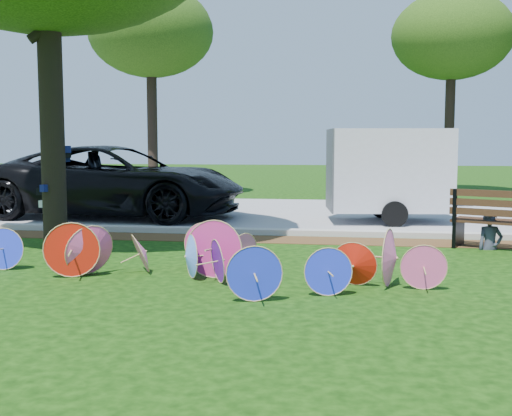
{
  "coord_description": "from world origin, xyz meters",
  "views": [
    {
      "loc": [
        1.95,
        -8.13,
        1.97
      ],
      "look_at": [
        0.5,
        2.0,
        0.9
      ],
      "focal_mm": 45.0,
      "sensor_mm": 36.0,
      "label": 1
    }
  ],
  "objects": [
    {
      "name": "street",
      "position": [
        0.0,
        9.35,
        0.01
      ],
      "size": [
        90.0,
        8.0,
        0.01
      ],
      "primitive_type": "cube",
      "color": "gray",
      "rests_on": "ground"
    },
    {
      "name": "parasol_pile",
      "position": [
        0.04,
        0.67,
        0.36
      ],
      "size": [
        6.88,
        2.36,
        0.85
      ],
      "color": "#BE276F",
      "rests_on": "ground"
    },
    {
      "name": "ground",
      "position": [
        0.0,
        0.0,
        0.0
      ],
      "size": [
        90.0,
        90.0,
        0.0
      ],
      "primitive_type": "plane",
      "color": "black",
      "rests_on": "ground"
    },
    {
      "name": "cargo_trailer",
      "position": [
        2.93,
        7.67,
        1.28
      ],
      "size": [
        2.98,
        2.08,
        2.56
      ],
      "primitive_type": "cube",
      "rotation": [
        0.0,
        0.0,
        0.12
      ],
      "color": "silver",
      "rests_on": "ground"
    },
    {
      "name": "mulch_strip",
      "position": [
        0.0,
        4.5,
        0.01
      ],
      "size": [
        90.0,
        1.0,
        0.01
      ],
      "primitive_type": "cube",
      "color": "#472D16",
      "rests_on": "ground"
    },
    {
      "name": "park_bench",
      "position": [
        4.89,
        3.88,
        0.54
      ],
      "size": [
        2.22,
        1.58,
        1.09
      ],
      "primitive_type": null,
      "rotation": [
        0.0,
        0.0,
        -0.43
      ],
      "color": "black",
      "rests_on": "ground"
    },
    {
      "name": "black_van",
      "position": [
        -3.99,
        7.76,
        0.92
      ],
      "size": [
        6.84,
        3.53,
        1.84
      ],
      "primitive_type": "imported",
      "rotation": [
        0.0,
        0.0,
        1.5
      ],
      "color": "black",
      "rests_on": "ground"
    },
    {
      "name": "person_left",
      "position": [
        4.54,
        3.93,
        0.67
      ],
      "size": [
        0.56,
        0.46,
        1.34
      ],
      "primitive_type": "imported",
      "rotation": [
        0.0,
        0.0,
        0.31
      ],
      "color": "#363B4A",
      "rests_on": "ground"
    },
    {
      "name": "bg_trees",
      "position": [
        3.88,
        15.29,
        5.77
      ],
      "size": [
        20.33,
        6.85,
        7.4
      ],
      "color": "black",
      "rests_on": "ground"
    },
    {
      "name": "curb",
      "position": [
        0.0,
        5.2,
        0.06
      ],
      "size": [
        90.0,
        0.3,
        0.12
      ],
      "primitive_type": "cube",
      "color": "#B7B5AD",
      "rests_on": "ground"
    }
  ]
}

